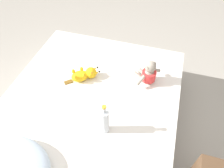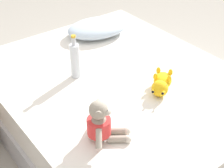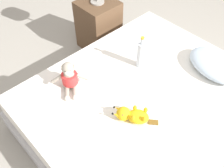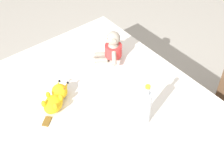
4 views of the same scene
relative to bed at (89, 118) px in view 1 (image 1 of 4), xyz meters
name	(u,v)px [view 1 (image 1 of 4)]	position (x,y,z in m)	size (l,w,h in m)	color
ground_plane	(91,129)	(0.00, 0.00, -0.20)	(16.00, 16.00, 0.00)	#9E998E
bed	(89,118)	(0.00, 0.00, 0.00)	(1.48, 1.81, 0.41)	#B2B2B7
pillow	(16,162)	(0.25, 0.59, 0.27)	(0.53, 0.41, 0.12)	silver
plush_monkey	(148,73)	(-0.42, -0.39, 0.30)	(0.25, 0.25, 0.24)	#9E9384
plush_yellow_creature	(85,74)	(0.12, -0.27, 0.26)	(0.30, 0.24, 0.10)	yellow
glass_bottle	(105,121)	(-0.21, 0.18, 0.33)	(0.06, 0.06, 0.30)	silver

